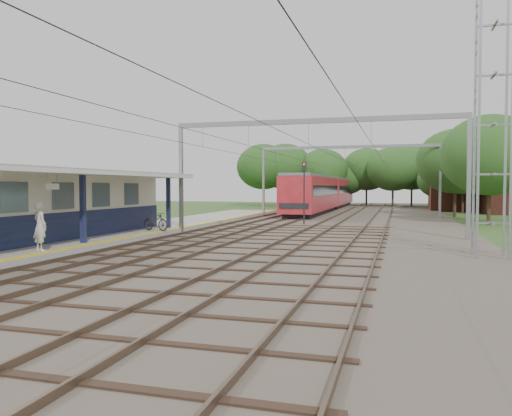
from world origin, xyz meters
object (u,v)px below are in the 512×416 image
(person, at_px, (40,226))
(signal_post, at_px, (304,184))
(bicycle, at_px, (156,221))
(train, at_px, (326,192))

(person, xyz_separation_m, signal_post, (7.09, 20.66, 1.81))
(bicycle, relative_size, train, 0.05)
(train, bearing_deg, bicycle, -98.23)
(signal_post, bearing_deg, train, 90.04)
(bicycle, height_order, signal_post, signal_post)
(person, bearing_deg, train, -73.43)
(person, xyz_separation_m, train, (5.24, 45.31, 0.92))
(bicycle, bearing_deg, train, 6.86)
(bicycle, distance_m, signal_post, 13.08)
(train, relative_size, signal_post, 8.07)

